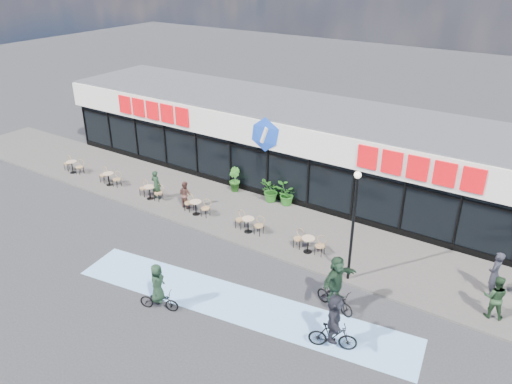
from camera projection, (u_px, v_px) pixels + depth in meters
ground at (185, 255)px, 22.58m from camera, size 120.00×120.00×0.00m
sidewalk at (242, 215)px, 25.94m from camera, size 44.00×5.00×0.10m
bike_lane at (238, 304)px, 19.46m from camera, size 14.17×4.13×0.01m
building at (295, 143)px, 29.02m from camera, size 30.60×6.57×4.75m
lamp_post at (354, 217)px, 19.55m from camera, size 0.28×0.28×4.86m
bistro_set_0 at (73, 165)px, 30.63m from camera, size 1.54×0.62×0.90m
bistro_set_1 at (110, 177)px, 29.00m from camera, size 1.54×0.62×0.90m
bistro_set_2 at (151, 191)px, 27.38m from camera, size 1.54×0.62×0.90m
bistro_set_3 at (197, 206)px, 25.76m from camera, size 1.54×0.62×0.90m
bistro_set_4 at (249, 223)px, 24.14m from camera, size 1.54×0.62×0.90m
bistro_set_5 at (309, 242)px, 22.51m from camera, size 1.54×0.62×0.90m
potted_plant_left at (234, 180)px, 28.16m from camera, size 0.95×0.90×1.36m
potted_plant_mid at (286, 194)px, 26.59m from camera, size 1.42×1.35×1.23m
potted_plant_right at (271, 191)px, 26.91m from camera, size 1.21×1.32×1.26m
patron_left at (156, 185)px, 27.19m from camera, size 0.63×0.43×1.66m
patron_right at (185, 194)px, 26.32m from camera, size 0.78×0.65×1.48m
pedestrian_a at (495, 274)px, 19.46m from camera, size 0.58×0.77×1.92m
pedestrian_c at (495, 297)px, 18.28m from camera, size 0.97×0.83×1.76m
cyclist_a at (334, 324)px, 16.86m from camera, size 1.75×1.71×2.21m
cyclist_b at (336, 286)px, 18.73m from camera, size 1.86×1.84×2.34m
cyclist_c at (158, 292)px, 18.84m from camera, size 1.65×1.05×2.01m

